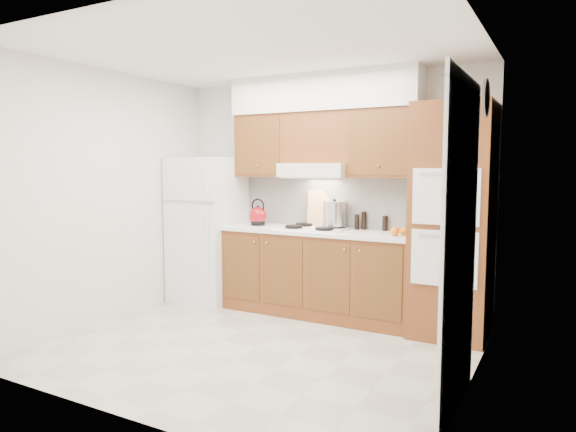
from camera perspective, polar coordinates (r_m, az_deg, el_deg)
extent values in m
plane|color=beige|center=(4.75, -3.49, -14.39)|extent=(3.60, 3.60, 0.00)
plane|color=white|center=(4.57, -3.69, 17.96)|extent=(3.60, 3.60, 0.00)
cube|color=silver|center=(5.79, 4.37, 2.39)|extent=(3.60, 0.02, 2.60)
cube|color=silver|center=(5.64, -19.24, 2.01)|extent=(0.02, 3.00, 2.60)
cube|color=silver|center=(3.83, 19.83, 0.47)|extent=(0.02, 3.00, 2.60)
cube|color=white|center=(6.25, -8.88, -1.48)|extent=(0.75, 0.72, 1.72)
cube|color=brown|center=(5.62, 3.27, -6.44)|extent=(2.11, 0.60, 0.90)
cube|color=white|center=(5.54, 3.25, -1.70)|extent=(2.13, 0.62, 0.04)
cube|color=white|center=(5.77, 4.53, 1.58)|extent=(2.11, 0.03, 0.56)
cube|color=brown|center=(5.06, 17.80, -0.59)|extent=(0.70, 0.65, 2.20)
cube|color=brown|center=(5.98, -2.57, 7.77)|extent=(0.63, 0.33, 0.70)
cube|color=brown|center=(5.38, 10.70, 7.93)|extent=(0.73, 0.33, 0.70)
cube|color=silver|center=(5.59, 3.20, 5.10)|extent=(0.75, 0.45, 0.15)
cube|color=brown|center=(5.65, 3.48, 8.65)|extent=(0.75, 0.33, 0.55)
cube|color=silver|center=(5.67, 3.92, 13.47)|extent=(2.13, 0.36, 0.40)
cube|color=white|center=(5.57, 2.88, -1.38)|extent=(0.74, 0.50, 0.01)
cube|color=black|center=(3.52, 18.61, -4.02)|extent=(0.02, 0.90, 2.10)
cylinder|color=#3F3833|center=(4.39, 21.15, 12.14)|extent=(0.02, 0.30, 0.30)
sphere|color=maroon|center=(5.90, -3.36, 0.04)|extent=(0.27, 0.27, 0.20)
cube|color=tan|center=(5.76, 3.76, 0.78)|extent=(0.33, 0.19, 0.42)
cylinder|color=silver|center=(5.61, 5.17, 0.22)|extent=(0.27, 0.27, 0.26)
cylinder|color=black|center=(5.58, 8.43, -0.49)|extent=(0.06, 0.06, 0.19)
cylinder|color=black|center=(5.56, 7.67, -0.65)|extent=(0.06, 0.06, 0.16)
cylinder|color=black|center=(5.50, 10.72, -0.80)|extent=(0.06, 0.06, 0.16)
sphere|color=orange|center=(5.18, 12.76, -1.65)|extent=(0.09, 0.09, 0.08)
sphere|color=#E7590C|center=(5.11, 11.79, -1.69)|extent=(0.10, 0.10, 0.09)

